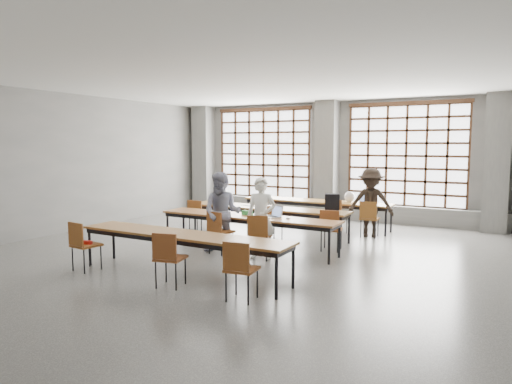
# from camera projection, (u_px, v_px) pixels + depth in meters

# --- Properties ---
(floor) EXTENTS (11.00, 11.00, 0.00)m
(floor) POSITION_uv_depth(u_px,v_px,m) (235.00, 254.00, 9.26)
(floor) COLOR #51514E
(floor) RESTS_ON ground
(ceiling) EXTENTS (11.00, 11.00, 0.00)m
(ceiling) POSITION_uv_depth(u_px,v_px,m) (235.00, 79.00, 8.89)
(ceiling) COLOR silver
(ceiling) RESTS_ON floor
(wall_back) EXTENTS (10.00, 0.00, 10.00)m
(wall_back) POSITION_uv_depth(u_px,v_px,m) (330.00, 160.00, 13.85)
(wall_back) COLOR #5B5B59
(wall_back) RESTS_ON floor
(wall_left) EXTENTS (0.00, 11.00, 11.00)m
(wall_left) POSITION_uv_depth(u_px,v_px,m) (66.00, 163.00, 11.49)
(wall_left) COLOR #5B5B59
(wall_left) RESTS_ON floor
(column_left) EXTENTS (0.60, 0.55, 3.50)m
(column_left) POSITION_uv_depth(u_px,v_px,m) (204.00, 158.00, 15.79)
(column_left) COLOR #555552
(column_left) RESTS_ON floor
(column_mid) EXTENTS (0.60, 0.55, 3.50)m
(column_mid) POSITION_uv_depth(u_px,v_px,m) (327.00, 160.00, 13.61)
(column_mid) COLOR #555552
(column_mid) RESTS_ON floor
(column_right) EXTENTS (0.60, 0.55, 3.50)m
(column_right) POSITION_uv_depth(u_px,v_px,m) (497.00, 163.00, 11.43)
(column_right) COLOR #555552
(column_right) RESTS_ON floor
(window_left) EXTENTS (3.32, 0.12, 3.00)m
(window_left) POSITION_uv_depth(u_px,v_px,m) (264.00, 154.00, 14.86)
(window_left) COLOR white
(window_left) RESTS_ON wall_back
(window_right) EXTENTS (3.32, 0.12, 3.00)m
(window_right) POSITION_uv_depth(u_px,v_px,m) (406.00, 156.00, 12.68)
(window_right) COLOR white
(window_right) RESTS_ON wall_back
(sill_ledge) EXTENTS (9.80, 0.35, 0.50)m
(sill_ledge) POSITION_uv_depth(u_px,v_px,m) (327.00, 210.00, 13.83)
(sill_ledge) COLOR #555552
(sill_ledge) RESTS_ON floor
(desk_row_a) EXTENTS (4.00, 0.70, 0.73)m
(desk_row_a) POSITION_uv_depth(u_px,v_px,m) (316.00, 203.00, 12.17)
(desk_row_a) COLOR brown
(desk_row_a) RESTS_ON floor
(desk_row_b) EXTENTS (4.00, 0.70, 0.73)m
(desk_row_b) POSITION_uv_depth(u_px,v_px,m) (267.00, 210.00, 10.87)
(desk_row_b) COLOR brown
(desk_row_b) RESTS_ON floor
(desk_row_c) EXTENTS (4.00, 0.70, 0.73)m
(desk_row_c) POSITION_uv_depth(u_px,v_px,m) (247.00, 219.00, 9.59)
(desk_row_c) COLOR brown
(desk_row_c) RESTS_ON floor
(desk_row_d) EXTENTS (4.00, 0.70, 0.73)m
(desk_row_d) POSITION_uv_depth(u_px,v_px,m) (182.00, 237.00, 7.68)
(desk_row_d) COLOR brown
(desk_row_d) RESTS_ON floor
(chair_back_left) EXTENTS (0.49, 0.49, 0.88)m
(chair_back_left) POSITION_uv_depth(u_px,v_px,m) (259.00, 207.00, 12.30)
(chair_back_left) COLOR brown
(chair_back_left) RESTS_ON floor
(chair_back_mid) EXTENTS (0.47, 0.48, 0.88)m
(chair_back_mid) POSITION_uv_depth(u_px,v_px,m) (336.00, 213.00, 11.25)
(chair_back_mid) COLOR brown
(chair_back_mid) RESTS_ON floor
(chair_back_right) EXTENTS (0.44, 0.44, 0.88)m
(chair_back_right) POSITION_uv_depth(u_px,v_px,m) (369.00, 215.00, 10.86)
(chair_back_right) COLOR brown
(chair_back_right) RESTS_ON floor
(chair_mid_left) EXTENTS (0.44, 0.45, 0.88)m
(chair_mid_left) POSITION_uv_depth(u_px,v_px,m) (197.00, 214.00, 11.10)
(chair_mid_left) COLOR brown
(chair_mid_left) RESTS_ON floor
(chair_mid_centre) EXTENTS (0.46, 0.46, 0.88)m
(chair_mid_centre) POSITION_uv_depth(u_px,v_px,m) (270.00, 220.00, 10.14)
(chair_mid_centre) COLOR brown
(chair_mid_centre) RESTS_ON floor
(chair_mid_right) EXTENTS (0.48, 0.48, 0.88)m
(chair_mid_right) POSITION_uv_depth(u_px,v_px,m) (330.00, 226.00, 9.46)
(chair_mid_right) COLOR brown
(chair_mid_right) RESTS_ON floor
(chair_front_left) EXTENTS (0.49, 0.49, 0.88)m
(chair_front_left) POSITION_uv_depth(u_px,v_px,m) (218.00, 228.00, 9.21)
(chair_front_left) COLOR brown
(chair_front_left) RESTS_ON floor
(chair_front_right) EXTENTS (0.52, 0.52, 0.88)m
(chair_front_right) POSITION_uv_depth(u_px,v_px,m) (259.00, 232.00, 8.76)
(chair_front_right) COLOR brown
(chair_front_right) RESTS_ON floor
(chair_near_left) EXTENTS (0.46, 0.47, 0.88)m
(chair_near_left) POSITION_uv_depth(u_px,v_px,m) (82.00, 241.00, 7.97)
(chair_near_left) COLOR brown
(chair_near_left) RESTS_ON floor
(chair_near_mid) EXTENTS (0.50, 0.51, 0.88)m
(chair_near_mid) POSITION_uv_depth(u_px,v_px,m) (168.00, 254.00, 7.04)
(chair_near_mid) COLOR brown
(chair_near_mid) RESTS_ON floor
(chair_near_right) EXTENTS (0.47, 0.47, 0.88)m
(chair_near_right) POSITION_uv_depth(u_px,v_px,m) (240.00, 265.00, 6.41)
(chair_near_right) COLOR brown
(chair_near_right) RESTS_ON floor
(student_male) EXTENTS (0.66, 0.53, 1.59)m
(student_male) POSITION_uv_depth(u_px,v_px,m) (261.00, 218.00, 8.85)
(student_male) COLOR white
(student_male) RESTS_ON floor
(student_female) EXTENTS (0.96, 0.85, 1.66)m
(student_female) POSITION_uv_depth(u_px,v_px,m) (222.00, 213.00, 9.28)
(student_female) COLOR #191E4B
(student_female) RESTS_ON floor
(student_back) EXTENTS (1.18, 0.85, 1.66)m
(student_back) POSITION_uv_depth(u_px,v_px,m) (371.00, 203.00, 10.94)
(student_back) COLOR black
(student_back) RESTS_ON floor
(laptop_front) EXTENTS (0.46, 0.44, 0.26)m
(laptop_front) POSITION_uv_depth(u_px,v_px,m) (274.00, 214.00, 9.38)
(laptop_front) COLOR #B6B7BB
(laptop_front) RESTS_ON desk_row_c
(laptop_back) EXTENTS (0.44, 0.40, 0.26)m
(laptop_back) POSITION_uv_depth(u_px,v_px,m) (367.00, 201.00, 11.60)
(laptop_back) COLOR silver
(laptop_back) RESTS_ON desk_row_a
(mouse) EXTENTS (0.11, 0.09, 0.04)m
(mouse) POSITION_uv_depth(u_px,v_px,m) (288.00, 218.00, 9.10)
(mouse) COLOR silver
(mouse) RESTS_ON desk_row_c
(green_box) EXTENTS (0.26, 0.13, 0.09)m
(green_box) POSITION_uv_depth(u_px,v_px,m) (247.00, 213.00, 9.67)
(green_box) COLOR #2E8D3C
(green_box) RESTS_ON desk_row_c
(phone) EXTENTS (0.14, 0.08, 0.01)m
(phone) POSITION_uv_depth(u_px,v_px,m) (252.00, 217.00, 9.41)
(phone) COLOR black
(phone) RESTS_ON desk_row_c
(paper_sheet_a) EXTENTS (0.32, 0.25, 0.00)m
(paper_sheet_a) POSITION_uv_depth(u_px,v_px,m) (247.00, 205.00, 11.19)
(paper_sheet_a) COLOR silver
(paper_sheet_a) RESTS_ON desk_row_b
(paper_sheet_b) EXTENTS (0.31, 0.23, 0.00)m
(paper_sheet_b) POSITION_uv_depth(u_px,v_px,m) (255.00, 207.00, 10.96)
(paper_sheet_b) COLOR silver
(paper_sheet_b) RESTS_ON desk_row_b
(paper_sheet_c) EXTENTS (0.36, 0.31, 0.00)m
(paper_sheet_c) POSITION_uv_depth(u_px,v_px,m) (271.00, 207.00, 10.81)
(paper_sheet_c) COLOR silver
(paper_sheet_c) RESTS_ON desk_row_b
(backpack) EXTENTS (0.37, 0.29, 0.40)m
(backpack) POSITION_uv_depth(u_px,v_px,m) (332.00, 203.00, 10.11)
(backpack) COLOR black
(backpack) RESTS_ON desk_row_b
(plastic_bag) EXTENTS (0.31, 0.27, 0.29)m
(plastic_bag) POSITION_uv_depth(u_px,v_px,m) (349.00, 197.00, 11.75)
(plastic_bag) COLOR white
(plastic_bag) RESTS_ON desk_row_a
(red_pouch) EXTENTS (0.21, 0.13, 0.06)m
(red_pouch) POSITION_uv_depth(u_px,v_px,m) (86.00, 242.00, 8.04)
(red_pouch) COLOR red
(red_pouch) RESTS_ON chair_near_left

